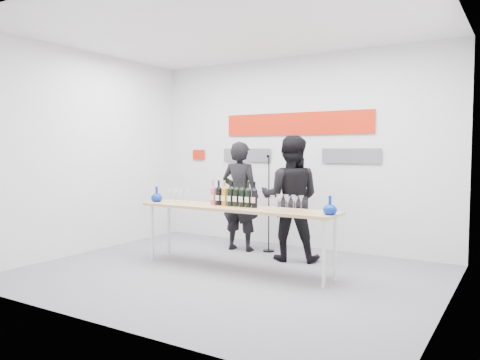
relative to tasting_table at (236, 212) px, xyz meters
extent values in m
plane|color=slate|center=(0.02, -0.24, -0.75)|extent=(5.00, 5.00, 0.00)
cube|color=silver|center=(0.02, 1.76, 0.75)|extent=(5.00, 0.04, 3.00)
cube|color=red|center=(0.02, 1.73, 1.20)|extent=(2.50, 0.02, 0.35)
cube|color=#59595E|center=(-0.88, 1.73, 0.70)|extent=(0.90, 0.02, 0.22)
cube|color=#59595E|center=(0.92, 1.73, 0.70)|extent=(0.90, 0.02, 0.22)
cube|color=red|center=(-1.88, 1.73, 0.70)|extent=(0.25, 0.02, 0.18)
cube|color=tan|center=(0.00, 0.00, 0.04)|extent=(2.70, 0.55, 0.04)
cylinder|color=silver|center=(-1.26, -0.18, -0.36)|extent=(0.05, 0.05, 0.77)
cylinder|color=silver|center=(1.26, -0.18, -0.36)|extent=(0.05, 0.05, 0.77)
cylinder|color=silver|center=(-1.26, 0.18, -0.36)|extent=(0.05, 0.05, 0.77)
cylinder|color=silver|center=(1.26, 0.18, -0.36)|extent=(0.05, 0.05, 0.77)
imported|color=black|center=(-0.57, 1.03, 0.08)|extent=(0.63, 0.44, 1.67)
imported|color=black|center=(0.36, 0.85, 0.12)|extent=(1.00, 0.88, 1.73)
cylinder|color=black|center=(-0.15, 1.17, -0.74)|extent=(0.17, 0.17, 0.02)
cylinder|color=black|center=(-0.15, 1.17, -0.04)|extent=(0.02, 0.02, 1.42)
sphere|color=black|center=(-0.15, 1.14, 0.69)|extent=(0.05, 0.05, 0.05)
camera|label=1|loc=(3.15, -5.02, 0.79)|focal=35.00mm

